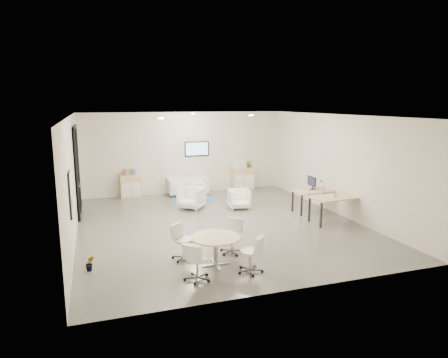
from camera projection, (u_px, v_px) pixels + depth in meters
The scene contains 21 objects.
room_shell at pixel (219, 171), 11.58m from camera, with size 9.60×10.60×4.80m.
glass_door at pixel (77, 168), 12.72m from camera, with size 0.09×1.90×2.85m.
artwork at pixel (70, 195), 8.88m from camera, with size 0.05×0.54×1.04m.
wall_tv at pixel (197, 149), 15.87m from camera, with size 0.98×0.06×0.58m.
ceiling_spots at pixel (204, 115), 12.00m from camera, with size 3.14×4.14×0.03m.
sideboard_left at pixel (131, 186), 15.12m from camera, with size 0.78×0.40×0.87m.
sideboard_right at pixel (243, 179), 16.50m from camera, with size 0.93×0.45×0.93m.
books at pixel (129, 172), 15.01m from camera, with size 0.45×0.14×0.22m.
printer at pixel (239, 164), 16.34m from camera, with size 0.50×0.43×0.32m.
loveseat at pixel (188, 187), 15.67m from camera, with size 1.57×0.82×0.58m.
blue_rug at pixel (193, 199), 14.91m from camera, with size 1.54×1.03×0.01m, color #2F5990.
armchair_left at pixel (191, 197), 13.57m from camera, with size 0.78×0.73×0.80m, color white.
armchair_right at pixel (239, 198), 13.59m from camera, with size 0.70×0.66×0.72m, color white.
desk_rear at pixel (315, 193), 13.08m from camera, with size 1.44×0.78×0.73m.
desk_front at pixel (336, 199), 11.93m from camera, with size 1.60×0.91×0.80m.
monitor at pixel (312, 183), 13.15m from camera, with size 0.20×0.50×0.44m.
round_table at pixel (216, 240), 8.77m from camera, with size 1.10×1.10×0.67m.
meeting_chairs at pixel (216, 248), 8.80m from camera, with size 2.00×2.00×0.82m.
plant_cabinet at pixel (249, 164), 16.51m from camera, with size 0.27×0.30×0.24m, color #3F7F3F.
plant_floor at pixel (90, 267), 8.58m from camera, with size 0.19×0.34×0.15m, color #3F7F3F.
cup at pixel (335, 195), 11.86m from camera, with size 0.12×0.10×0.12m, color white.
Camera 1 is at (-3.44, -10.89, 3.57)m, focal length 32.00 mm.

